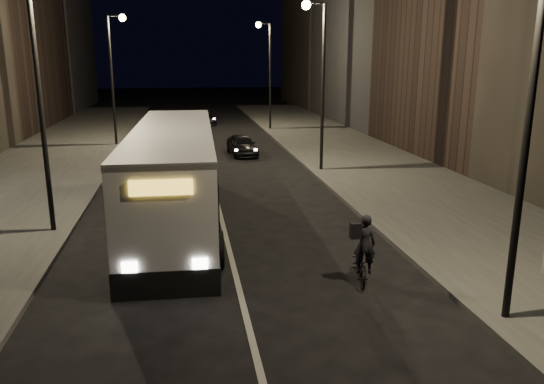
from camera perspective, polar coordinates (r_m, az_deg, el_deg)
name	(u,v)px	position (r m, az deg, el deg)	size (l,w,h in m)	color
ground	(234,270)	(14.82, -4.09, -8.32)	(180.00, 180.00, 0.00)	black
sidewalk_right	(363,161)	(29.82, 9.72, 3.27)	(7.00, 70.00, 0.16)	#3A3937
sidewalk_left	(39,172)	(29.11, -23.80, 1.98)	(7.00, 70.00, 0.16)	#3A3937
streetlight_right_near	(522,75)	(11.65, 25.26, 11.35)	(1.20, 0.44, 8.12)	black
streetlight_right_mid	(318,64)	(26.45, 4.98, 13.55)	(1.20, 0.44, 8.12)	black
streetlight_right_far	(267,61)	(42.14, -0.57, 13.88)	(1.20, 0.44, 8.12)	black
streetlight_left_near	(46,68)	(18.10, -23.18, 12.15)	(1.20, 0.44, 8.12)	black
streetlight_left_far	(115,62)	(35.86, -16.54, 13.23)	(1.20, 0.44, 8.12)	black
city_bus	(174,172)	(18.67, -10.47, 2.12)	(3.23, 12.53, 3.35)	white
cyclist_on_bicycle	(362,259)	(13.99, 9.65, -7.14)	(0.88, 1.71, 1.88)	black
car_near	(242,145)	(31.71, -3.25, 5.08)	(1.44, 3.57, 1.22)	black
car_mid	(150,131)	(38.77, -13.02, 6.46)	(1.33, 3.82, 1.26)	#323234
car_far	(206,117)	(47.21, -7.06, 8.01)	(1.63, 4.02, 1.17)	black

